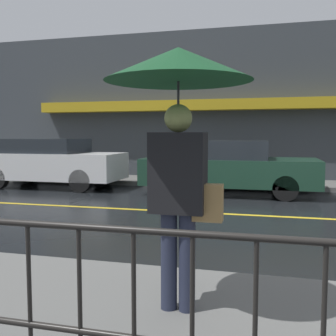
# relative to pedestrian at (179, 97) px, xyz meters

# --- Properties ---
(ground_plane) EXTENTS (80.00, 80.00, 0.00)m
(ground_plane) POSITION_rel_pedestrian_xyz_m (0.95, 4.76, -1.89)
(ground_plane) COLOR black
(sidewalk_far) EXTENTS (28.00, 1.92, 0.13)m
(sidewalk_far) POSITION_rel_pedestrian_xyz_m (0.95, 9.46, -1.82)
(sidewalk_far) COLOR #60605E
(sidewalk_far) RESTS_ON ground_plane
(lane_marking) EXTENTS (25.20, 0.12, 0.01)m
(lane_marking) POSITION_rel_pedestrian_xyz_m (0.95, 4.76, -1.89)
(lane_marking) COLOR gold
(lane_marking) RESTS_ON ground_plane
(building_storefront) EXTENTS (28.00, 0.85, 5.19)m
(building_storefront) POSITION_rel_pedestrian_xyz_m (0.95, 10.55, 0.71)
(building_storefront) COLOR #383D42
(building_storefront) RESTS_ON ground_plane
(railing_foreground) EXTENTS (12.00, 0.04, 1.01)m
(railing_foreground) POSITION_rel_pedestrian_xyz_m (0.95, -1.33, -1.13)
(railing_foreground) COLOR black
(railing_foreground) RESTS_ON sidewalk_near
(pedestrian) EXTENTS (1.19, 1.19, 2.15)m
(pedestrian) POSITION_rel_pedestrian_xyz_m (0.00, 0.00, 0.00)
(pedestrian) COLOR #23283D
(pedestrian) RESTS_ON sidewalk_near
(car_white) EXTENTS (4.32, 1.74, 1.48)m
(car_white) POSITION_rel_pedestrian_xyz_m (-5.71, 7.57, -1.13)
(car_white) COLOR silver
(car_white) RESTS_ON ground_plane
(car_dark_green) EXTENTS (4.61, 1.95, 1.44)m
(car_dark_green) POSITION_rel_pedestrian_xyz_m (-0.35, 7.57, -1.15)
(car_dark_green) COLOR #193828
(car_dark_green) RESTS_ON ground_plane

